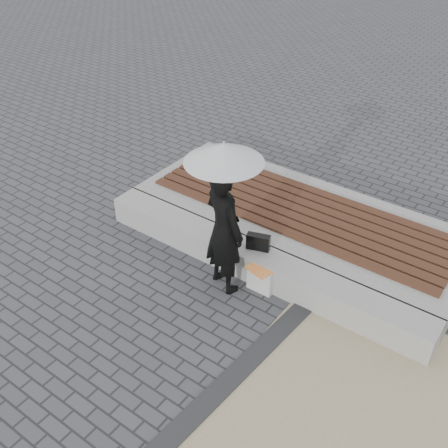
{
  "coord_description": "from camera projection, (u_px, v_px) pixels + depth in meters",
  "views": [
    {
      "loc": [
        3.0,
        -3.28,
        4.92
      ],
      "look_at": [
        -0.24,
        1.17,
        1.0
      ],
      "focal_mm": 43.11,
      "sensor_mm": 36.0,
      "label": 1
    }
  ],
  "objects": [
    {
      "name": "ground",
      "position": [
        183.0,
        344.0,
        6.45
      ],
      "size": [
        80.0,
        80.0,
        0.0
      ],
      "primitive_type": "plane",
      "color": "#454549",
      "rests_on": "ground"
    },
    {
      "name": "edging_band",
      "position": [
        207.0,
        403.0,
        5.76
      ],
      "size": [
        0.61,
        5.2,
        0.04
      ],
      "primitive_type": "cube",
      "rotation": [
        0.0,
        0.0,
        -0.07
      ],
      "color": "#2B2B2D",
      "rests_on": "ground"
    },
    {
      "name": "seating_ledge",
      "position": [
        256.0,
        263.0,
        7.39
      ],
      "size": [
        5.0,
        0.45,
        0.4
      ],
      "primitive_type": "cube",
      "color": "#A8A8A2",
      "rests_on": "ground"
    },
    {
      "name": "timber_platform",
      "position": [
        299.0,
        222.0,
        8.18
      ],
      "size": [
        5.0,
        2.0,
        0.4
      ],
      "primitive_type": "cube",
      "color": "#A7A7A2",
      "rests_on": "ground"
    },
    {
      "name": "timber_decking",
      "position": [
        300.0,
        210.0,
        8.06
      ],
      "size": [
        4.6,
        1.4,
        0.04
      ],
      "primitive_type": null,
      "color": "#4F2B1B",
      "rests_on": "timber_platform"
    },
    {
      "name": "woman",
      "position": [
        224.0,
        230.0,
        6.81
      ],
      "size": [
        0.76,
        0.62,
        1.81
      ],
      "primitive_type": "imported",
      "rotation": [
        0.0,
        0.0,
        2.82
      ],
      "color": "black",
      "rests_on": "ground"
    },
    {
      "name": "parasol",
      "position": [
        224.0,
        153.0,
        6.18
      ],
      "size": [
        0.96,
        0.96,
        1.22
      ],
      "rotation": [
        0.0,
        0.0,
        0.17
      ],
      "color": "#BABABF",
      "rests_on": "ground"
    },
    {
      "name": "handbag",
      "position": [
        258.0,
        242.0,
        7.26
      ],
      "size": [
        0.34,
        0.21,
        0.23
      ],
      "primitive_type": "cube",
      "rotation": [
        0.0,
        0.0,
        0.32
      ],
      "color": "black",
      "rests_on": "seating_ledge"
    },
    {
      "name": "canvas_tote",
      "position": [
        261.0,
        279.0,
        7.14
      ],
      "size": [
        0.36,
        0.16,
        0.38
      ],
      "primitive_type": "cube",
      "rotation": [
        0.0,
        0.0,
        0.01
      ],
      "color": "white",
      "rests_on": "ground"
    },
    {
      "name": "magazine",
      "position": [
        260.0,
        269.0,
        6.99
      ],
      "size": [
        0.38,
        0.32,
        0.01
      ],
      "primitive_type": "cube",
      "rotation": [
        0.0,
        0.0,
        -0.24
      ],
      "color": "#F02A47",
      "rests_on": "canvas_tote"
    }
  ]
}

